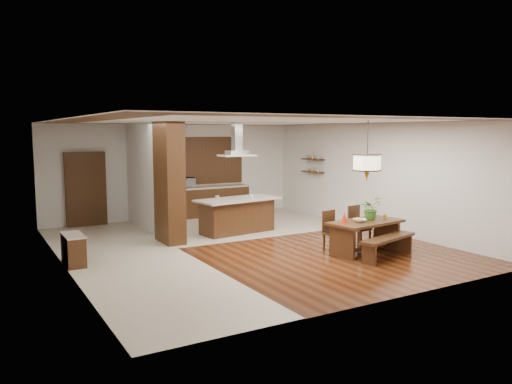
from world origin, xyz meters
TOP-DOWN VIEW (x-y plane):
  - room_shell at (0.00, 0.00)m, footprint 9.00×9.04m
  - tile_hallway at (-2.75, 0.00)m, footprint 2.50×9.00m
  - tile_kitchen at (1.25, 2.50)m, footprint 5.50×4.00m
  - soffit_band at (0.00, 0.00)m, footprint 8.00×9.00m
  - partition_pier at (-1.40, 1.20)m, footprint 0.45×1.00m
  - partition_stub at (-1.40, 3.30)m, footprint 0.18×2.40m
  - hallway_console at (-3.81, 0.20)m, footprint 0.37×0.88m
  - hallway_doorway at (-2.70, 4.40)m, footprint 1.10×0.20m
  - rear_counter at (1.00, 4.20)m, footprint 2.60×0.62m
  - kitchen_window at (1.00, 4.46)m, footprint 2.60×0.08m
  - shelf_lower at (3.87, 2.60)m, footprint 0.26×0.90m
  - shelf_upper at (3.87, 2.60)m, footprint 0.26×0.90m
  - dining_table at (1.96, -1.95)m, footprint 1.81×1.07m
  - dining_bench at (2.04, -2.56)m, footprint 1.69×0.77m
  - dining_chair_left at (1.46, -1.49)m, footprint 0.46×0.46m
  - dining_chair_right at (2.31, -1.38)m, footprint 0.48×0.48m
  - pendant_lantern at (1.96, -1.95)m, footprint 0.64×0.64m
  - foliage_plant at (2.16, -1.88)m, footprint 0.46×0.40m
  - fruit_bowl at (1.74, -1.99)m, footprint 0.36×0.36m
  - napkin_cone at (1.40, -1.88)m, footprint 0.18×0.18m
  - gold_ornament at (2.50, -1.99)m, footprint 0.09×0.09m
  - kitchen_island at (0.54, 1.40)m, footprint 2.35×1.27m
  - range_hood at (0.54, 1.40)m, footprint 0.90×0.55m
  - island_cup at (0.91, 1.29)m, footprint 0.14×0.14m
  - microwave at (0.21, 4.17)m, footprint 0.59×0.44m

SIDE VIEW (x-z plane):
  - tile_hallway at x=-2.75m, z-range 0.00..0.01m
  - tile_kitchen at x=1.25m, z-range 0.00..0.01m
  - dining_bench at x=2.04m, z-range 0.00..0.46m
  - hallway_console at x=-3.81m, z-range 0.00..0.63m
  - dining_chair_left at x=1.46m, z-range 0.00..0.90m
  - dining_chair_right at x=2.31m, z-range 0.00..0.94m
  - kitchen_island at x=0.54m, z-range 0.01..0.94m
  - rear_counter at x=1.00m, z-range 0.00..0.95m
  - dining_table at x=1.96m, z-range 0.17..0.88m
  - fruit_bowl at x=1.74m, z-range 0.71..0.78m
  - gold_ornament at x=2.50m, z-range 0.71..0.82m
  - napkin_cone at x=1.40m, z-range 0.71..0.95m
  - island_cup at x=0.91m, z-range 0.92..1.01m
  - foliage_plant at x=2.16m, z-range 0.71..1.22m
  - hallway_doorway at x=-2.70m, z-range 0.00..2.10m
  - microwave at x=0.21m, z-range 0.95..1.25m
  - shelf_lower at x=3.87m, z-range 1.38..1.42m
  - partition_pier at x=-1.40m, z-range 0.00..2.90m
  - partition_stub at x=-1.40m, z-range 0.00..2.90m
  - kitchen_window at x=1.00m, z-range 1.00..2.50m
  - shelf_upper at x=3.87m, z-range 1.78..1.82m
  - room_shell at x=0.00m, z-range 0.60..3.52m
  - pendant_lantern at x=1.96m, z-range 1.59..2.90m
  - range_hood at x=0.54m, z-range 2.03..2.90m
  - soffit_band at x=0.00m, z-range 2.88..2.89m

